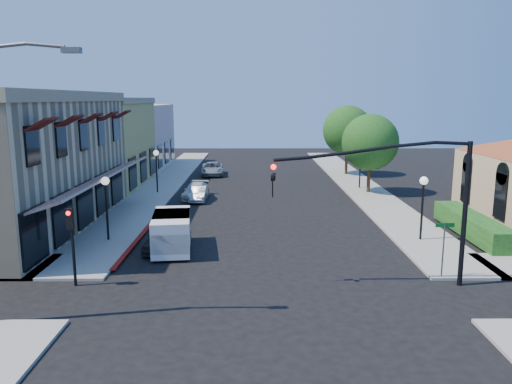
{
  "coord_description": "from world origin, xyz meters",
  "views": [
    {
      "loc": [
        -0.57,
        -18.2,
        7.65
      ],
      "look_at": [
        -0.46,
        8.77,
        2.6
      ],
      "focal_mm": 35.0,
      "sensor_mm": 36.0,
      "label": 1
    }
  ],
  "objects_px": {
    "street_tree_a": "(370,142)",
    "parked_car_d": "(212,169)",
    "secondary_signal": "(71,232)",
    "parked_car_c": "(196,191)",
    "street_name_sign": "(444,241)",
    "lamppost_right_far": "(360,157)",
    "parked_car_a": "(165,237)",
    "lamppost_left_far": "(156,160)",
    "signal_mast_arm": "(414,189)",
    "white_van": "(172,230)",
    "street_tree_b": "(347,130)",
    "lamppost_left_near": "(106,192)",
    "parked_car_b": "(198,194)",
    "lamppost_right_near": "(423,192)"
  },
  "relations": [
    {
      "from": "secondary_signal",
      "to": "lamppost_left_far",
      "type": "distance_m",
      "value": 20.6
    },
    {
      "from": "lamppost_left_near",
      "to": "lamppost_left_far",
      "type": "relative_size",
      "value": 1.0
    },
    {
      "from": "parked_car_a",
      "to": "parked_car_d",
      "type": "bearing_deg",
      "value": 95.48
    },
    {
      "from": "lamppost_left_far",
      "to": "white_van",
      "type": "bearing_deg",
      "value": -76.55
    },
    {
      "from": "parked_car_c",
      "to": "parked_car_a",
      "type": "bearing_deg",
      "value": -85.58
    },
    {
      "from": "street_tree_a",
      "to": "street_name_sign",
      "type": "height_order",
      "value": "street_tree_a"
    },
    {
      "from": "street_name_sign",
      "to": "parked_car_a",
      "type": "height_order",
      "value": "street_name_sign"
    },
    {
      "from": "lamppost_right_near",
      "to": "white_van",
      "type": "relative_size",
      "value": 0.8
    },
    {
      "from": "lamppost_right_far",
      "to": "signal_mast_arm",
      "type": "bearing_deg",
      "value": -96.7
    },
    {
      "from": "lamppost_left_near",
      "to": "parked_car_b",
      "type": "distance_m",
      "value": 11.81
    },
    {
      "from": "signal_mast_arm",
      "to": "lamppost_right_near",
      "type": "distance_m",
      "value": 7.15
    },
    {
      "from": "parked_car_b",
      "to": "parked_car_a",
      "type": "bearing_deg",
      "value": -91.58
    },
    {
      "from": "street_tree_a",
      "to": "white_van",
      "type": "height_order",
      "value": "street_tree_a"
    },
    {
      "from": "lamppost_left_far",
      "to": "street_name_sign",
      "type": "bearing_deg",
      "value": -51.06
    },
    {
      "from": "lamppost_left_far",
      "to": "lamppost_right_near",
      "type": "xyz_separation_m",
      "value": [
        17.0,
        -14.0,
        0.0
      ]
    },
    {
      "from": "lamppost_left_far",
      "to": "parked_car_d",
      "type": "relative_size",
      "value": 0.76
    },
    {
      "from": "street_tree_a",
      "to": "white_van",
      "type": "xyz_separation_m",
      "value": [
        -13.56,
        -15.64,
        -3.1
      ]
    },
    {
      "from": "white_van",
      "to": "lamppost_left_far",
      "type": "bearing_deg",
      "value": 103.45
    },
    {
      "from": "secondary_signal",
      "to": "lamppost_right_near",
      "type": "distance_m",
      "value": 17.77
    },
    {
      "from": "street_tree_a",
      "to": "parked_car_d",
      "type": "relative_size",
      "value": 1.38
    },
    {
      "from": "parked_car_d",
      "to": "white_van",
      "type": "bearing_deg",
      "value": -93.6
    },
    {
      "from": "parked_car_c",
      "to": "white_van",
      "type": "bearing_deg",
      "value": -83.81
    },
    {
      "from": "street_tree_b",
      "to": "lamppost_left_far",
      "type": "distance_m",
      "value": 20.06
    },
    {
      "from": "street_tree_b",
      "to": "lamppost_right_far",
      "type": "xyz_separation_m",
      "value": [
        -0.3,
        -8.0,
        -1.81
      ]
    },
    {
      "from": "street_tree_b",
      "to": "parked_car_a",
      "type": "bearing_deg",
      "value": -118.85
    },
    {
      "from": "lamppost_left_far",
      "to": "parked_car_b",
      "type": "xyz_separation_m",
      "value": [
        3.7,
        -3.0,
        -2.18
      ]
    },
    {
      "from": "lamppost_right_far",
      "to": "parked_car_d",
      "type": "xyz_separation_m",
      "value": [
        -13.3,
        8.0,
        -2.08
      ]
    },
    {
      "from": "street_tree_a",
      "to": "parked_car_a",
      "type": "height_order",
      "value": "street_tree_a"
    },
    {
      "from": "parked_car_d",
      "to": "secondary_signal",
      "type": "bearing_deg",
      "value": -99.66
    },
    {
      "from": "secondary_signal",
      "to": "white_van",
      "type": "bearing_deg",
      "value": 56.84
    },
    {
      "from": "signal_mast_arm",
      "to": "lamppost_left_far",
      "type": "relative_size",
      "value": 2.24
    },
    {
      "from": "lamppost_right_far",
      "to": "parked_car_a",
      "type": "height_order",
      "value": "lamppost_right_far"
    },
    {
      "from": "white_van",
      "to": "lamppost_right_far",
      "type": "bearing_deg",
      "value": 53.06
    },
    {
      "from": "street_tree_b",
      "to": "lamppost_left_far",
      "type": "bearing_deg",
      "value": -149.97
    },
    {
      "from": "white_van",
      "to": "parked_car_a",
      "type": "height_order",
      "value": "white_van"
    },
    {
      "from": "street_tree_b",
      "to": "lamppost_left_far",
      "type": "xyz_separation_m",
      "value": [
        -17.3,
        -10.0,
        -1.81
      ]
    },
    {
      "from": "lamppost_left_far",
      "to": "lamppost_right_far",
      "type": "relative_size",
      "value": 1.0
    },
    {
      "from": "street_tree_a",
      "to": "parked_car_c",
      "type": "distance_m",
      "value": 14.52
    },
    {
      "from": "street_name_sign",
      "to": "lamppost_right_far",
      "type": "xyz_separation_m",
      "value": [
        1.0,
        21.8,
        1.04
      ]
    },
    {
      "from": "secondary_signal",
      "to": "parked_car_c",
      "type": "xyz_separation_m",
      "value": [
        2.88,
        18.59,
        -1.73
      ]
    },
    {
      "from": "parked_car_c",
      "to": "secondary_signal",
      "type": "bearing_deg",
      "value": -94.12
    },
    {
      "from": "lamppost_right_far",
      "to": "parked_car_d",
      "type": "relative_size",
      "value": 0.76
    },
    {
      "from": "parked_car_a",
      "to": "parked_car_c",
      "type": "distance_m",
      "value": 13.38
    },
    {
      "from": "lamppost_left_near",
      "to": "lamppost_right_far",
      "type": "bearing_deg",
      "value": 43.26
    },
    {
      "from": "lamppost_left_far",
      "to": "parked_car_a",
      "type": "bearing_deg",
      "value": -77.83
    },
    {
      "from": "parked_car_b",
      "to": "parked_car_c",
      "type": "distance_m",
      "value": 1.05
    },
    {
      "from": "parked_car_a",
      "to": "lamppost_right_near",
      "type": "bearing_deg",
      "value": 12.11
    },
    {
      "from": "signal_mast_arm",
      "to": "lamppost_left_far",
      "type": "xyz_separation_m",
      "value": [
        -14.36,
        20.5,
        -1.35
      ]
    },
    {
      "from": "signal_mast_arm",
      "to": "parked_car_d",
      "type": "xyz_separation_m",
      "value": [
        -10.66,
        30.5,
        -3.43
      ]
    },
    {
      "from": "street_name_sign",
      "to": "street_tree_b",
      "type": "bearing_deg",
      "value": 87.5
    }
  ]
}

